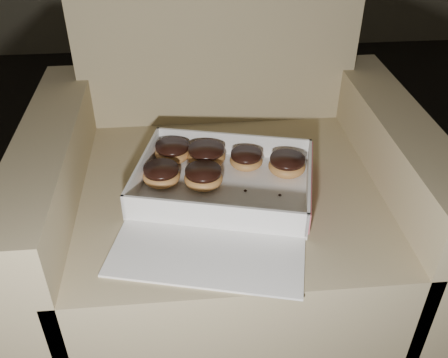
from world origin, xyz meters
TOP-DOWN VIEW (x-y plane):
  - armchair at (-0.33, 0.40)m, footprint 0.88×0.75m
  - bakery_box at (-0.35, 0.27)m, footprint 0.46×0.51m
  - donut_a at (-0.29, 0.38)m, footprint 0.08×0.08m
  - donut_b at (-0.48, 0.33)m, footprint 0.08×0.08m
  - donut_c at (-0.46, 0.42)m, footprint 0.08×0.08m
  - donut_d at (-0.20, 0.34)m, footprint 0.08×0.08m
  - donut_e at (-0.39, 0.31)m, footprint 0.08×0.08m
  - donut_f at (-0.38, 0.40)m, footprint 0.09×0.09m
  - crumb_a at (-0.40, 0.24)m, footprint 0.01×0.01m
  - crumb_b at (-0.30, 0.28)m, footprint 0.01×0.01m
  - crumb_c at (-0.43, 0.21)m, footprint 0.01×0.01m
  - crumb_d at (-0.23, 0.26)m, footprint 0.01×0.01m

SIDE VIEW (x-z plane):
  - armchair at x=-0.33m, z-range -0.17..0.75m
  - crumb_a at x=-0.40m, z-range 0.42..0.42m
  - crumb_b at x=-0.30m, z-range 0.42..0.42m
  - crumb_c at x=-0.43m, z-range 0.42..0.42m
  - crumb_d at x=-0.23m, z-range 0.42..0.42m
  - bakery_box at x=-0.35m, z-range 0.39..0.46m
  - donut_a at x=-0.29m, z-range 0.42..0.46m
  - donut_b at x=-0.48m, z-range 0.42..0.46m
  - donut_c at x=-0.46m, z-range 0.42..0.46m
  - donut_d at x=-0.20m, z-range 0.42..0.46m
  - donut_e at x=-0.39m, z-range 0.42..0.46m
  - donut_f at x=-0.38m, z-range 0.42..0.47m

